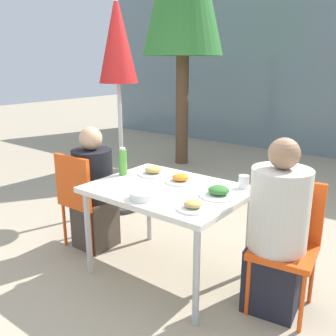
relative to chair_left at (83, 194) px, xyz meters
name	(u,v)px	position (x,y,z in m)	size (l,w,h in m)	color
ground_plane	(168,273)	(0.86, 0.10, -0.51)	(24.00, 24.00, 0.00)	tan
dining_table	(168,196)	(0.86, 0.10, 0.15)	(1.12, 0.85, 0.72)	silver
chair_left	(83,194)	(0.00, 0.00, 0.00)	(0.41, 0.41, 0.87)	#E54C14
person_left	(94,192)	(0.05, 0.08, 0.00)	(0.35, 0.35, 1.09)	#473D33
chair_right	(287,236)	(1.71, 0.29, 0.00)	(0.45, 0.45, 0.87)	#E54C14
person_right	(277,233)	(1.67, 0.21, 0.04)	(0.38, 0.38, 1.18)	black
closed_umbrella	(118,48)	(-0.37, 0.86, 1.24)	(0.40, 0.40, 2.28)	#333333
plate_0	(219,192)	(1.25, 0.17, 0.24)	(0.27, 0.27, 0.07)	white
plate_1	(180,179)	(0.86, 0.26, 0.24)	(0.24, 0.24, 0.07)	white
plate_2	(193,206)	(1.24, -0.14, 0.23)	(0.21, 0.21, 0.06)	white
plate_3	(153,171)	(0.56, 0.29, 0.24)	(0.26, 0.26, 0.07)	white
bottle	(123,162)	(0.37, 0.13, 0.32)	(0.07, 0.07, 0.23)	#51A338
drinking_cup	(244,182)	(1.31, 0.43, 0.26)	(0.08, 0.08, 0.10)	white
salad_bowl	(143,195)	(0.87, -0.19, 0.24)	(0.18, 0.18, 0.05)	white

